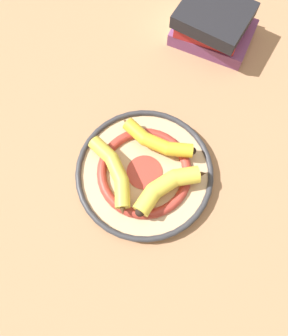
% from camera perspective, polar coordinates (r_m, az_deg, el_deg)
% --- Properties ---
extents(ground_plane, '(2.80, 2.80, 0.00)m').
position_cam_1_polar(ground_plane, '(0.76, 2.98, -0.48)').
color(ground_plane, '#A87A56').
extents(decorative_bowl, '(0.31, 0.31, 0.03)m').
position_cam_1_polar(decorative_bowl, '(0.74, 0.00, -0.53)').
color(decorative_bowl, tan).
rests_on(decorative_bowl, ground_plane).
extents(banana_a, '(0.15, 0.13, 0.03)m').
position_cam_1_polar(banana_a, '(0.74, 2.06, 4.71)').
color(banana_a, gold).
rests_on(banana_a, decorative_bowl).
extents(banana_b, '(0.17, 0.09, 0.04)m').
position_cam_1_polar(banana_b, '(0.70, 4.08, -3.15)').
color(banana_b, yellow).
rests_on(banana_b, decorative_bowl).
extents(banana_c, '(0.07, 0.19, 0.03)m').
position_cam_1_polar(banana_c, '(0.71, -5.16, -0.73)').
color(banana_c, gold).
rests_on(banana_c, decorative_bowl).
extents(book_stack, '(0.25, 0.24, 0.10)m').
position_cam_1_polar(book_stack, '(0.93, 11.82, 23.33)').
color(book_stack, '#753D70').
rests_on(book_stack, ground_plane).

